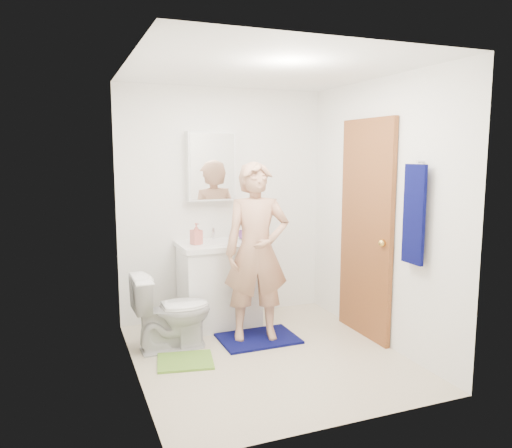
{
  "coord_description": "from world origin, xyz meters",
  "views": [
    {
      "loc": [
        -1.58,
        -3.79,
        1.74
      ],
      "look_at": [
        -0.01,
        0.25,
        1.12
      ],
      "focal_mm": 35.0,
      "sensor_mm": 36.0,
      "label": 1
    }
  ],
  "objects_px": {
    "man": "(257,252)",
    "medicine_cabinet": "(211,166)",
    "towel": "(414,215)",
    "toothbrush_cup": "(243,235)",
    "toilet": "(172,311)",
    "soap_dispenser": "(196,234)",
    "vanity_cabinet": "(219,286)"
  },
  "relations": [
    {
      "from": "man",
      "to": "medicine_cabinet",
      "type": "bearing_deg",
      "value": 118.24
    },
    {
      "from": "towel",
      "to": "toothbrush_cup",
      "type": "bearing_deg",
      "value": 119.16
    },
    {
      "from": "toilet",
      "to": "medicine_cabinet",
      "type": "bearing_deg",
      "value": -41.82
    },
    {
      "from": "towel",
      "to": "toilet",
      "type": "bearing_deg",
      "value": 149.62
    },
    {
      "from": "soap_dispenser",
      "to": "toothbrush_cup",
      "type": "xyz_separation_m",
      "value": [
        0.53,
        0.11,
        -0.06
      ]
    },
    {
      "from": "vanity_cabinet",
      "to": "medicine_cabinet",
      "type": "height_order",
      "value": "medicine_cabinet"
    },
    {
      "from": "toilet",
      "to": "toothbrush_cup",
      "type": "distance_m",
      "value": 1.17
    },
    {
      "from": "toothbrush_cup",
      "to": "man",
      "type": "xyz_separation_m",
      "value": [
        -0.1,
        -0.62,
        -0.05
      ]
    },
    {
      "from": "vanity_cabinet",
      "to": "towel",
      "type": "height_order",
      "value": "towel"
    },
    {
      "from": "soap_dispenser",
      "to": "man",
      "type": "bearing_deg",
      "value": -49.56
    },
    {
      "from": "towel",
      "to": "soap_dispenser",
      "type": "relative_size",
      "value": 3.8
    },
    {
      "from": "toilet",
      "to": "soap_dispenser",
      "type": "height_order",
      "value": "soap_dispenser"
    },
    {
      "from": "vanity_cabinet",
      "to": "towel",
      "type": "relative_size",
      "value": 1.0
    },
    {
      "from": "medicine_cabinet",
      "to": "man",
      "type": "bearing_deg",
      "value": -74.85
    },
    {
      "from": "soap_dispenser",
      "to": "medicine_cabinet",
      "type": "bearing_deg",
      "value": 47.06
    },
    {
      "from": "toothbrush_cup",
      "to": "man",
      "type": "bearing_deg",
      "value": -98.78
    },
    {
      "from": "vanity_cabinet",
      "to": "toilet",
      "type": "relative_size",
      "value": 1.15
    },
    {
      "from": "towel",
      "to": "toothbrush_cup",
      "type": "distance_m",
      "value": 1.84
    },
    {
      "from": "medicine_cabinet",
      "to": "soap_dispenser",
      "type": "height_order",
      "value": "medicine_cabinet"
    },
    {
      "from": "medicine_cabinet",
      "to": "man",
      "type": "height_order",
      "value": "medicine_cabinet"
    },
    {
      "from": "soap_dispenser",
      "to": "towel",
      "type": "bearing_deg",
      "value": -46.11
    },
    {
      "from": "medicine_cabinet",
      "to": "toilet",
      "type": "xyz_separation_m",
      "value": [
        -0.57,
        -0.68,
        -1.25
      ]
    },
    {
      "from": "medicine_cabinet",
      "to": "toothbrush_cup",
      "type": "distance_m",
      "value": 0.78
    },
    {
      "from": "towel",
      "to": "man",
      "type": "bearing_deg",
      "value": 135.58
    },
    {
      "from": "medicine_cabinet",
      "to": "soap_dispenser",
      "type": "distance_m",
      "value": 0.73
    },
    {
      "from": "medicine_cabinet",
      "to": "toothbrush_cup",
      "type": "height_order",
      "value": "medicine_cabinet"
    },
    {
      "from": "vanity_cabinet",
      "to": "man",
      "type": "height_order",
      "value": "man"
    },
    {
      "from": "vanity_cabinet",
      "to": "man",
      "type": "bearing_deg",
      "value": -68.89
    },
    {
      "from": "vanity_cabinet",
      "to": "toothbrush_cup",
      "type": "height_order",
      "value": "toothbrush_cup"
    },
    {
      "from": "soap_dispenser",
      "to": "man",
      "type": "relative_size",
      "value": 0.13
    },
    {
      "from": "toothbrush_cup",
      "to": "towel",
      "type": "bearing_deg",
      "value": -60.84
    },
    {
      "from": "medicine_cabinet",
      "to": "soap_dispenser",
      "type": "bearing_deg",
      "value": -132.94
    }
  ]
}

